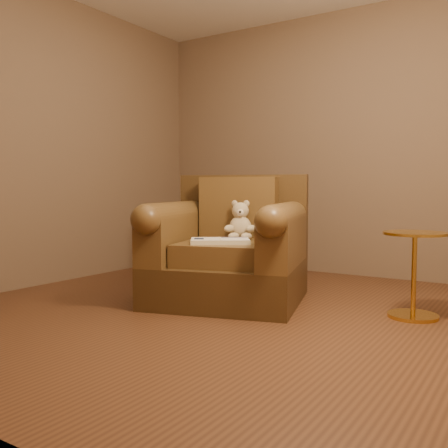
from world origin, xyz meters
The scene contains 6 objects.
floor centered at (0.00, 0.00, 0.00)m, with size 4.00×4.00×0.00m, color brown.
room centered at (0.00, 0.00, 1.71)m, with size 4.02×4.02×2.71m.
armchair centered at (-0.21, 0.33, 0.39)m, with size 1.37×1.33×1.01m.
teddy_bear centered at (-0.17, 0.44, 0.60)m, with size 0.24×0.27×0.32m.
guidebook centered at (-0.14, 0.10, 0.50)m, with size 0.51×0.46×0.04m.
side_table centered at (1.15, 0.54, 0.32)m, with size 0.42×0.42×0.59m.
Camera 1 is at (1.88, -3.01, 0.88)m, focal length 40.00 mm.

